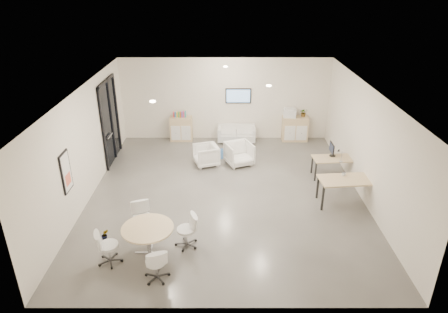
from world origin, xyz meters
name	(u,v)px	position (x,y,z in m)	size (l,w,h in m)	color
room_shell	(226,145)	(0.00, 0.00, 1.60)	(9.60, 10.60, 4.80)	#4F4D48
glass_door	(110,119)	(-3.95, 2.51, 1.50)	(0.09, 1.90, 2.85)	black
artwork	(66,172)	(-3.97, -1.60, 1.55)	(0.05, 0.54, 1.04)	black
wall_tv	(238,96)	(0.50, 4.46, 1.75)	(0.98, 0.06, 0.58)	black
ceiling_spots	(219,83)	(-0.20, 0.83, 3.18)	(3.14, 4.14, 0.03)	#FFEAC6
sideboard_left	(181,129)	(-1.73, 4.25, 0.48)	(0.86, 0.44, 0.96)	#D8BC82
sideboard_right	(295,129)	(2.73, 4.24, 0.49)	(0.98, 0.47, 0.98)	#D8BC82
books	(180,114)	(-1.77, 4.26, 1.07)	(0.49, 0.14, 0.22)	red
printer	(290,113)	(2.49, 4.24, 1.14)	(0.54, 0.48, 0.34)	white
loveseat	(236,134)	(0.44, 4.13, 0.30)	(1.47, 0.77, 0.54)	white
blue_rug	(224,153)	(-0.05, 2.96, 0.01)	(1.32, 0.88, 0.01)	#33619B
armchair_left	(206,154)	(-0.67, 2.02, 0.39)	(0.77, 0.72, 0.79)	white
armchair_right	(239,153)	(0.47, 2.05, 0.43)	(0.84, 0.79, 0.86)	white
desk_rear	(333,160)	(3.45, 1.11, 0.60)	(1.34, 0.75, 0.67)	#D8BC82
desk_front	(347,182)	(3.39, -0.57, 0.72)	(1.60, 0.90, 0.80)	#D8BC82
monitor	(332,149)	(3.41, 1.26, 0.91)	(0.20, 0.50, 0.44)	black
round_table	(148,231)	(-1.81, -2.80, 0.65)	(1.20, 1.20, 0.73)	#D8BC82
meeting_chairs	(148,239)	(-1.81, -2.80, 0.41)	(2.44, 2.44, 0.82)	white
plant_cabinet	(304,113)	(3.03, 4.26, 1.11)	(0.29, 0.33, 0.25)	#3F7F3F
plant_floor	(105,238)	(-2.99, -2.29, 0.07)	(0.18, 0.32, 0.14)	#3F7F3F
cup	(344,174)	(3.35, -0.36, 0.86)	(0.11, 0.09, 0.11)	white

